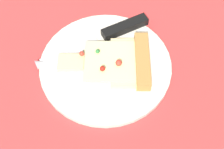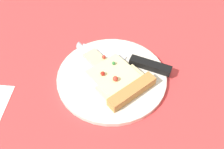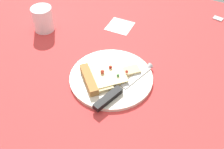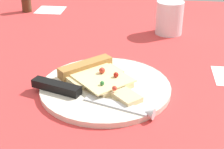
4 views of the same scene
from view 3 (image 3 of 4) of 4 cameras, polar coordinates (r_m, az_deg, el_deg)
ground_plane at (r=82.71cm, az=-2.30°, el=-5.82°), size 137.72×137.72×3.00cm
plate at (r=86.73cm, az=-0.15°, el=-0.65°), size 25.47×25.47×1.08cm
pizza_slice at (r=85.24cm, az=-1.82°, el=-0.43°), size 17.95×17.69×2.50cm
knife at (r=82.02cm, az=1.56°, el=-2.95°), size 9.72×23.40×2.45cm
drinking_glass at (r=107.11cm, az=-13.74°, el=10.82°), size 7.43×7.43×8.94cm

